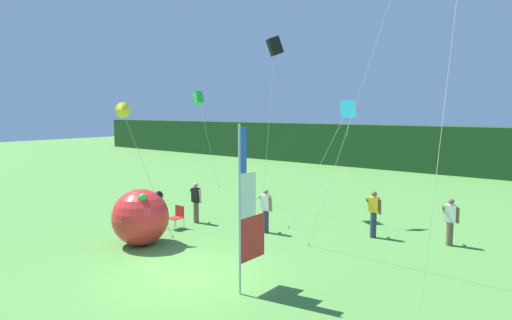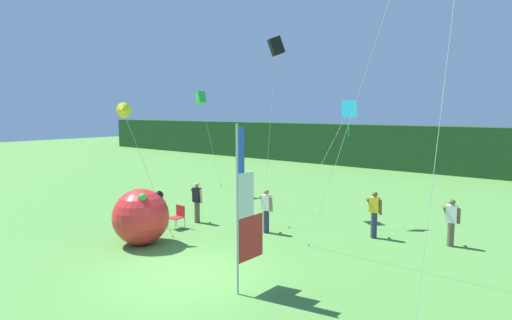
{
  "view_description": "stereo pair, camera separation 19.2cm",
  "coord_description": "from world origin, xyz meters",
  "px_view_note": "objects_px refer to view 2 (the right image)",
  "views": [
    {
      "loc": [
        8.88,
        -7.83,
        4.58
      ],
      "look_at": [
        -0.21,
        3.69,
        2.91
      ],
      "focal_mm": 30.23,
      "sensor_mm": 36.0,
      "label": 1
    },
    {
      "loc": [
        9.03,
        -7.71,
        4.58
      ],
      "look_at": [
        -0.21,
        3.69,
        2.91
      ],
      "focal_mm": 30.23,
      "sensor_mm": 36.0,
      "label": 2
    }
  ],
  "objects_px": {
    "person_mid_field": "(266,210)",
    "kite_cyan_diamond_3": "(347,114)",
    "inflatable_balloon": "(141,217)",
    "kite_black_box_6": "(276,47)",
    "banner_flag": "(245,212)",
    "kite_green_box_2": "(201,98)",
    "person_far_left": "(451,221)",
    "folding_chair": "(178,215)",
    "kite_yellow_delta_1": "(123,111)",
    "person_far_right": "(374,213)",
    "person_near_banner": "(197,201)"
  },
  "relations": [
    {
      "from": "person_near_banner",
      "to": "person_far_left",
      "type": "height_order",
      "value": "person_near_banner"
    },
    {
      "from": "kite_green_box_2",
      "to": "kite_cyan_diamond_3",
      "type": "xyz_separation_m",
      "value": [
        9.24,
        -0.73,
        -0.83
      ]
    },
    {
      "from": "inflatable_balloon",
      "to": "person_far_left",
      "type": "bearing_deg",
      "value": 37.88
    },
    {
      "from": "person_mid_field",
      "to": "kite_cyan_diamond_3",
      "type": "distance_m",
      "value": 5.1
    },
    {
      "from": "person_near_banner",
      "to": "person_far_left",
      "type": "xyz_separation_m",
      "value": [
        9.01,
        3.26,
        -0.02
      ]
    },
    {
      "from": "kite_yellow_delta_1",
      "to": "kite_black_box_6",
      "type": "xyz_separation_m",
      "value": [
        1.9,
        6.62,
        2.82
      ]
    },
    {
      "from": "person_near_banner",
      "to": "kite_black_box_6",
      "type": "height_order",
      "value": "kite_black_box_6"
    },
    {
      "from": "person_near_banner",
      "to": "person_far_left",
      "type": "relative_size",
      "value": 1.03
    },
    {
      "from": "person_far_right",
      "to": "kite_green_box_2",
      "type": "bearing_deg",
      "value": 169.16
    },
    {
      "from": "kite_green_box_2",
      "to": "kite_black_box_6",
      "type": "height_order",
      "value": "kite_black_box_6"
    },
    {
      "from": "kite_yellow_delta_1",
      "to": "person_far_right",
      "type": "bearing_deg",
      "value": 37.24
    },
    {
      "from": "banner_flag",
      "to": "person_near_banner",
      "type": "xyz_separation_m",
      "value": [
        -5.93,
        3.91,
        -1.16
      ]
    },
    {
      "from": "person_near_banner",
      "to": "kite_black_box_6",
      "type": "xyz_separation_m",
      "value": [
        1.29,
        3.67,
        6.5
      ]
    },
    {
      "from": "inflatable_balloon",
      "to": "kite_black_box_6",
      "type": "xyz_separation_m",
      "value": [
        0.63,
        6.91,
        6.42
      ]
    },
    {
      "from": "kite_yellow_delta_1",
      "to": "kite_cyan_diamond_3",
      "type": "bearing_deg",
      "value": 52.37
    },
    {
      "from": "kite_cyan_diamond_3",
      "to": "banner_flag",
      "type": "bearing_deg",
      "value": -80.89
    },
    {
      "from": "folding_chair",
      "to": "person_near_banner",
      "type": "bearing_deg",
      "value": 92.48
    },
    {
      "from": "person_near_banner",
      "to": "kite_green_box_2",
      "type": "bearing_deg",
      "value": 134.43
    },
    {
      "from": "banner_flag",
      "to": "kite_yellow_delta_1",
      "type": "bearing_deg",
      "value": 171.61
    },
    {
      "from": "person_near_banner",
      "to": "folding_chair",
      "type": "xyz_separation_m",
      "value": [
        0.05,
        -1.08,
        -0.38
      ]
    },
    {
      "from": "kite_yellow_delta_1",
      "to": "person_far_left",
      "type": "bearing_deg",
      "value": 32.8
    },
    {
      "from": "kite_cyan_diamond_3",
      "to": "kite_black_box_6",
      "type": "height_order",
      "value": "kite_black_box_6"
    },
    {
      "from": "person_near_banner",
      "to": "person_far_left",
      "type": "bearing_deg",
      "value": 19.89
    },
    {
      "from": "banner_flag",
      "to": "kite_black_box_6",
      "type": "distance_m",
      "value": 10.38
    },
    {
      "from": "kite_black_box_6",
      "to": "person_near_banner",
      "type": "bearing_deg",
      "value": -109.32
    },
    {
      "from": "kite_yellow_delta_1",
      "to": "kite_cyan_diamond_3",
      "type": "distance_m",
      "value": 8.67
    },
    {
      "from": "person_near_banner",
      "to": "person_mid_field",
      "type": "bearing_deg",
      "value": 11.03
    },
    {
      "from": "kite_yellow_delta_1",
      "to": "kite_black_box_6",
      "type": "distance_m",
      "value": 7.44
    },
    {
      "from": "person_far_left",
      "to": "kite_green_box_2",
      "type": "relative_size",
      "value": 0.29
    },
    {
      "from": "person_far_right",
      "to": "folding_chair",
      "type": "bearing_deg",
      "value": -151.14
    },
    {
      "from": "person_mid_field",
      "to": "kite_cyan_diamond_3",
      "type": "relative_size",
      "value": 0.33
    },
    {
      "from": "person_far_right",
      "to": "inflatable_balloon",
      "type": "height_order",
      "value": "inflatable_balloon"
    },
    {
      "from": "folding_chair",
      "to": "kite_yellow_delta_1",
      "type": "height_order",
      "value": "kite_yellow_delta_1"
    },
    {
      "from": "person_near_banner",
      "to": "folding_chair",
      "type": "relative_size",
      "value": 1.88
    },
    {
      "from": "folding_chair",
      "to": "kite_green_box_2",
      "type": "bearing_deg",
      "value": 128.81
    },
    {
      "from": "person_far_left",
      "to": "folding_chair",
      "type": "distance_m",
      "value": 9.96
    },
    {
      "from": "banner_flag",
      "to": "person_near_banner",
      "type": "relative_size",
      "value": 2.56
    },
    {
      "from": "inflatable_balloon",
      "to": "kite_green_box_2",
      "type": "height_order",
      "value": "kite_green_box_2"
    },
    {
      "from": "person_near_banner",
      "to": "person_far_right",
      "type": "relative_size",
      "value": 0.98
    },
    {
      "from": "person_far_right",
      "to": "kite_cyan_diamond_3",
      "type": "relative_size",
      "value": 0.34
    },
    {
      "from": "kite_yellow_delta_1",
      "to": "person_near_banner",
      "type": "bearing_deg",
      "value": 78.18
    },
    {
      "from": "person_far_right",
      "to": "person_near_banner",
      "type": "bearing_deg",
      "value": -159.01
    },
    {
      "from": "banner_flag",
      "to": "person_far_right",
      "type": "xyz_separation_m",
      "value": [
        0.64,
        6.43,
        -1.14
      ]
    },
    {
      "from": "kite_yellow_delta_1",
      "to": "kite_cyan_diamond_3",
      "type": "relative_size",
      "value": 0.98
    },
    {
      "from": "inflatable_balloon",
      "to": "kite_yellow_delta_1",
      "type": "relative_size",
      "value": 0.4
    },
    {
      "from": "inflatable_balloon",
      "to": "kite_yellow_delta_1",
      "type": "height_order",
      "value": "kite_yellow_delta_1"
    },
    {
      "from": "inflatable_balloon",
      "to": "banner_flag",
      "type": "bearing_deg",
      "value": -7.28
    },
    {
      "from": "kite_cyan_diamond_3",
      "to": "kite_green_box_2",
      "type": "bearing_deg",
      "value": 175.48
    },
    {
      "from": "inflatable_balloon",
      "to": "kite_cyan_diamond_3",
      "type": "bearing_deg",
      "value": 60.68
    },
    {
      "from": "kite_black_box_6",
      "to": "banner_flag",
      "type": "bearing_deg",
      "value": -58.5
    }
  ]
}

